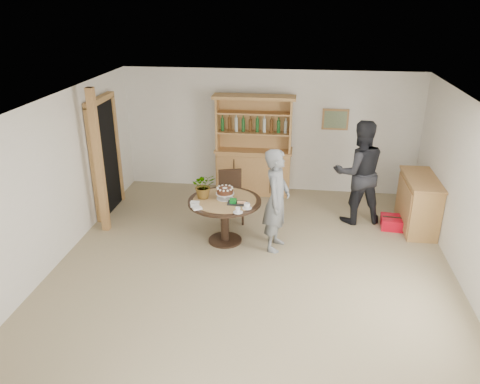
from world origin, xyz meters
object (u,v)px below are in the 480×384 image
object	(u,v)px
teen_boy	(277,200)
dining_chair	(231,193)
dining_table	(225,208)
hutch	(254,161)
adult_person	(359,172)
red_suitcase	(398,223)
sideboard	(419,203)

from	to	relation	value
teen_boy	dining_chair	bearing A→B (deg)	54.46
dining_table	dining_chair	distance (m)	0.83
hutch	adult_person	world-z (taller)	hutch
red_suitcase	dining_chair	bearing A→B (deg)	-174.90
teen_boy	adult_person	size ratio (longest dim) A/B	0.89
dining_chair	teen_boy	world-z (taller)	teen_boy
dining_table	dining_chair	size ratio (longest dim) A/B	1.27
sideboard	teen_boy	bearing A→B (deg)	-156.75
hutch	sideboard	bearing A→B (deg)	-22.21
dining_chair	hutch	bearing A→B (deg)	62.74
sideboard	dining_table	bearing A→B (deg)	-163.92
teen_boy	red_suitcase	xyz separation A→B (m)	(2.13, 0.96, -0.74)
sideboard	teen_boy	xyz separation A→B (m)	(-2.44, -1.05, 0.37)
adult_person	sideboard	bearing A→B (deg)	159.95
sideboard	adult_person	xyz separation A→B (m)	(-1.06, 0.14, 0.47)
dining_chair	teen_boy	bearing A→B (deg)	-62.73
hutch	dining_table	world-z (taller)	hutch
sideboard	dining_table	xyz separation A→B (m)	(-3.29, -0.95, 0.13)
dining_table	dining_chair	xyz separation A→B (m)	(-0.02, 0.83, -0.07)
teen_boy	adult_person	distance (m)	1.83
hutch	teen_boy	size ratio (longest dim) A/B	1.21
dining_chair	dining_table	bearing A→B (deg)	-104.47
dining_table	red_suitcase	world-z (taller)	dining_table
sideboard	adult_person	size ratio (longest dim) A/B	0.67
hutch	dining_chair	bearing A→B (deg)	-101.27
sideboard	dining_chair	world-z (taller)	dining_chair
adult_person	red_suitcase	size ratio (longest dim) A/B	2.99
hutch	dining_chair	world-z (taller)	hutch
hutch	sideboard	size ratio (longest dim) A/B	1.62
hutch	dining_table	xyz separation A→B (m)	(-0.25, -2.19, -0.08)
sideboard	hutch	bearing A→B (deg)	157.79
sideboard	teen_boy	distance (m)	2.68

